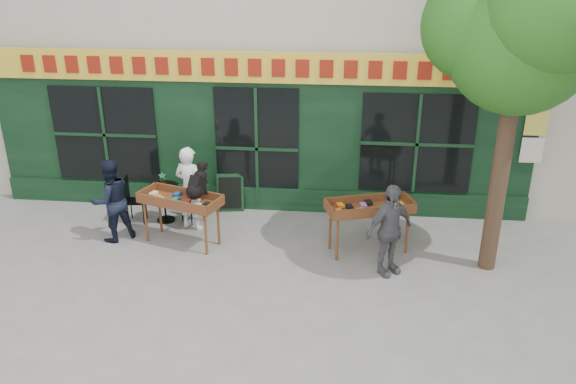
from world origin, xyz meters
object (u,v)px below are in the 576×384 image
book_cart_right (369,209)px  bistro_table (164,196)px  woman (190,188)px  man_right (389,230)px  man_left (111,200)px  dog (197,180)px  book_cart_center (180,202)px

book_cart_right → bistro_table: book_cart_right is taller
woman → man_right: size_ratio=1.05×
man_right → man_left: 5.09m
man_right → man_left: man_right is taller
dog → book_cart_right: (3.08, 0.09, -0.47)m
bistro_table → dog: bearing=-44.8°
book_cart_center → dog: dog is taller
book_cart_center → bistro_table: (-0.62, 0.91, -0.28)m
woman → book_cart_right: bearing=-172.1°
bistro_table → man_left: man_left is taller
dog → woman: (-0.35, 0.70, -0.45)m
dog → man_left: (-1.67, 0.06, -0.49)m
book_cart_right → man_right: bearing=-86.3°
dog → man_right: man_right is taller
man_left → book_cart_right: bearing=136.5°
woman → man_left: woman is taller
book_cart_center → book_cart_right: size_ratio=1.00×
man_right → dog: bearing=130.8°
book_cart_right → bistro_table: bearing=149.7°
book_cart_center → man_left: bearing=-162.4°
man_right → bistro_table: man_right is taller
book_cart_center → dog: size_ratio=2.70×
dog → bistro_table: dog is taller
bistro_table → man_left: 1.17m
book_cart_center → man_left: man_left is taller
book_cart_center → bistro_table: 1.13m
book_cart_center → woman: size_ratio=0.97×
book_cart_center → woman: woman is taller
book_cart_center → bistro_table: size_ratio=2.13×
woman → man_left: bearing=44.0°
book_cart_right → man_right: size_ratio=1.02×
book_cart_center → woman: bearing=108.1°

